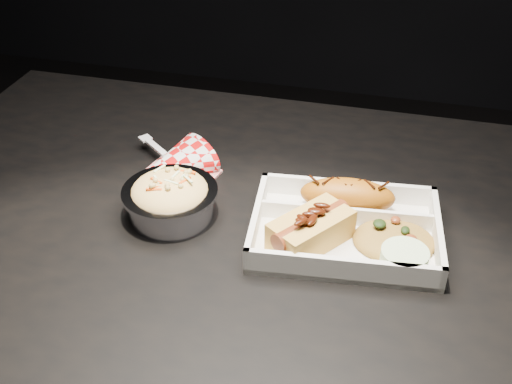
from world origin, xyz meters
TOP-DOWN VIEW (x-y plane):
  - dining_table at (0.00, 0.00)m, footprint 1.20×0.80m
  - food_tray at (0.11, 0.01)m, footprint 0.27×0.20m
  - fried_pastry at (0.10, 0.07)m, footprint 0.14×0.07m
  - hotdog at (0.06, -0.02)m, footprint 0.11×0.13m
  - fried_rice_mound at (0.17, 0.01)m, footprint 0.12×0.10m
  - cupcake_liner at (0.19, -0.04)m, footprint 0.06×0.06m
  - foil_coleslaw_cup at (-0.14, 0.00)m, footprint 0.13×0.13m
  - napkin_fork at (-0.18, 0.11)m, footprint 0.16×0.15m

SIDE VIEW (x-z plane):
  - dining_table at x=0.00m, z-range 0.28..1.03m
  - food_tray at x=0.11m, z-range 0.74..0.78m
  - napkin_fork at x=-0.18m, z-range 0.72..0.82m
  - cupcake_liner at x=0.19m, z-range 0.76..0.79m
  - fried_rice_mound at x=0.17m, z-range 0.76..0.79m
  - fried_pastry at x=0.10m, z-range 0.76..0.81m
  - foil_coleslaw_cup at x=-0.14m, z-range 0.75..0.82m
  - hotdog at x=0.06m, z-range 0.75..0.81m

